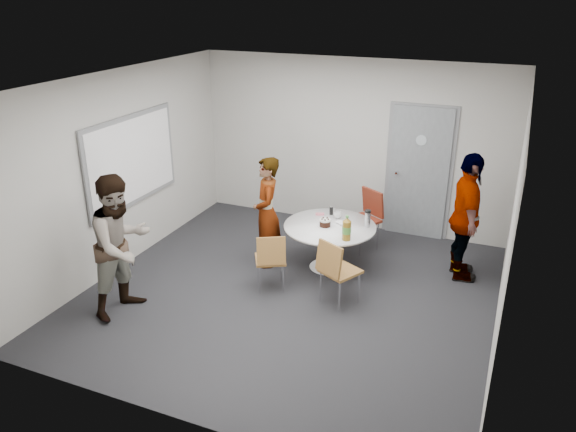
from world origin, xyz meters
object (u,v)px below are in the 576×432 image
at_px(table, 332,232).
at_px(chair_far, 367,213).
at_px(chair_near_left, 271,257).
at_px(chair_near_right, 335,267).
at_px(door, 419,173).
at_px(person_main, 267,212).
at_px(person_right, 466,218).
at_px(whiteboard, 132,160).
at_px(person_left, 121,245).

distance_m(table, chair_far, 0.91).
bearing_deg(chair_near_left, chair_near_right, -30.24).
distance_m(door, person_main, 2.52).
bearing_deg(person_right, door, 20.49).
distance_m(whiteboard, person_left, 1.64).
height_order(person_left, person_right, person_right).
bearing_deg(chair_near_left, chair_far, 36.77).
bearing_deg(whiteboard, chair_near_left, -5.81).
distance_m(whiteboard, chair_near_left, 2.41).
xyz_separation_m(whiteboard, person_left, (0.78, -1.32, -0.58)).
relative_size(table, person_right, 0.72).
xyz_separation_m(chair_near_right, chair_far, (-0.09, 1.75, 0.03)).
relative_size(person_main, person_right, 0.90).
relative_size(whiteboard, chair_far, 2.08).
bearing_deg(door, table, -116.76).
distance_m(table, person_main, 0.93).
height_order(table, chair_far, table).
xyz_separation_m(whiteboard, table, (2.73, 0.63, -0.87)).
bearing_deg(chair_near_right, door, 106.56).
xyz_separation_m(whiteboard, person_main, (1.83, 0.46, -0.67)).
xyz_separation_m(whiteboard, chair_near_right, (3.07, -0.24, -0.92)).
distance_m(table, person_left, 2.78).
height_order(person_main, person_left, person_left).
height_order(door, chair_far, door).
height_order(chair_far, person_left, person_left).
distance_m(table, chair_near_left, 1.01).
xyz_separation_m(door, chair_far, (-0.58, -0.78, -0.47)).
xyz_separation_m(person_main, person_left, (-1.06, -1.78, 0.08)).
distance_m(chair_near_left, chair_far, 1.90).
xyz_separation_m(chair_near_right, person_right, (1.34, 1.35, 0.35)).
xyz_separation_m(table, person_main, (-0.89, -0.17, 0.21)).
relative_size(whiteboard, person_left, 1.09).
relative_size(chair_near_right, person_main, 0.55).
distance_m(person_main, person_left, 2.07).
height_order(chair_near_right, chair_far, chair_far).
xyz_separation_m(door, person_main, (-1.73, -1.82, -0.24)).
height_order(chair_near_left, person_right, person_right).
xyz_separation_m(chair_near_left, chair_near_right, (0.87, -0.02, 0.05)).
bearing_deg(table, chair_near_right, -68.45).
height_order(whiteboard, person_main, whiteboard).
height_order(chair_near_right, person_right, person_right).
distance_m(door, chair_near_right, 2.62).
relative_size(whiteboard, chair_near_left, 2.38).
distance_m(chair_far, person_main, 1.57).
bearing_deg(whiteboard, door, 32.66).
bearing_deg(door, person_left, -127.69).
distance_m(chair_near_left, person_left, 1.84).
bearing_deg(person_right, chair_far, 59.10).
bearing_deg(chair_far, door, -95.07).
height_order(whiteboard, chair_near_left, whiteboard).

